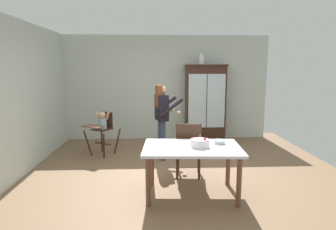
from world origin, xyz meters
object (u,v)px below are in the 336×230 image
(dining_chair_far_side, at_px, (188,146))
(dining_table, at_px, (192,153))
(serving_bowl, at_px, (219,142))
(high_chair_with_toddler, at_px, (102,125))
(ceramic_vase, at_px, (201,60))
(birthday_cake, at_px, (200,143))
(china_cabinet, at_px, (205,103))
(adult_person, at_px, (162,113))

(dining_chair_far_side, bearing_deg, dining_table, 94.77)
(serving_bowl, bearing_deg, high_chair_with_toddler, 137.69)
(ceramic_vase, bearing_deg, dining_table, -101.31)
(birthday_cake, height_order, dining_chair_far_side, dining_chair_far_side)
(china_cabinet, relative_size, dining_chair_far_side, 2.04)
(dining_table, bearing_deg, high_chair_with_toddler, 129.05)
(adult_person, xyz_separation_m, dining_table, (0.39, -1.70, -0.33))
(china_cabinet, bearing_deg, high_chair_with_toddler, -154.30)
(adult_person, height_order, serving_bowl, adult_person)
(high_chair_with_toddler, bearing_deg, dining_chair_far_side, -8.32)
(birthday_cake, distance_m, dining_chair_far_side, 0.73)
(adult_person, distance_m, dining_table, 1.78)
(china_cabinet, distance_m, serving_bowl, 3.10)
(dining_table, relative_size, serving_bowl, 8.08)
(adult_person, distance_m, birthday_cake, 1.80)
(high_chair_with_toddler, height_order, adult_person, adult_person)
(serving_bowl, bearing_deg, birthday_cake, -153.76)
(ceramic_vase, xyz_separation_m, serving_bowl, (-0.21, -3.08, -1.31))
(ceramic_vase, relative_size, dining_chair_far_side, 0.28)
(dining_table, relative_size, dining_chair_far_side, 1.51)
(ceramic_vase, bearing_deg, serving_bowl, -93.98)
(dining_chair_far_side, bearing_deg, high_chair_with_toddler, -31.65)
(adult_person, bearing_deg, high_chair_with_toddler, 59.61)
(china_cabinet, distance_m, ceramic_vase, 1.10)
(china_cabinet, xyz_separation_m, dining_chair_far_side, (-0.73, -2.54, -0.43))
(ceramic_vase, distance_m, dining_table, 3.58)
(high_chair_with_toddler, xyz_separation_m, dining_chair_far_side, (1.70, -1.38, -0.10))
(dining_chair_far_side, bearing_deg, adult_person, -60.35)
(high_chair_with_toddler, distance_m, birthday_cake, 2.73)
(birthday_cake, bearing_deg, dining_chair_far_side, 96.92)
(adult_person, bearing_deg, china_cabinet, -52.38)
(ceramic_vase, relative_size, dining_table, 0.19)
(china_cabinet, distance_m, adult_person, 1.90)
(birthday_cake, bearing_deg, dining_table, 174.47)
(china_cabinet, height_order, ceramic_vase, ceramic_vase)
(high_chair_with_toddler, bearing_deg, china_cabinet, 56.48)
(ceramic_vase, xyz_separation_m, dining_table, (-0.64, -3.22, -1.43))
(serving_bowl, height_order, dining_chair_far_side, dining_chair_far_side)
(adult_person, bearing_deg, birthday_cake, -178.80)
(adult_person, height_order, dining_chair_far_side, adult_person)
(china_cabinet, height_order, birthday_cake, china_cabinet)
(ceramic_vase, bearing_deg, china_cabinet, -1.82)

